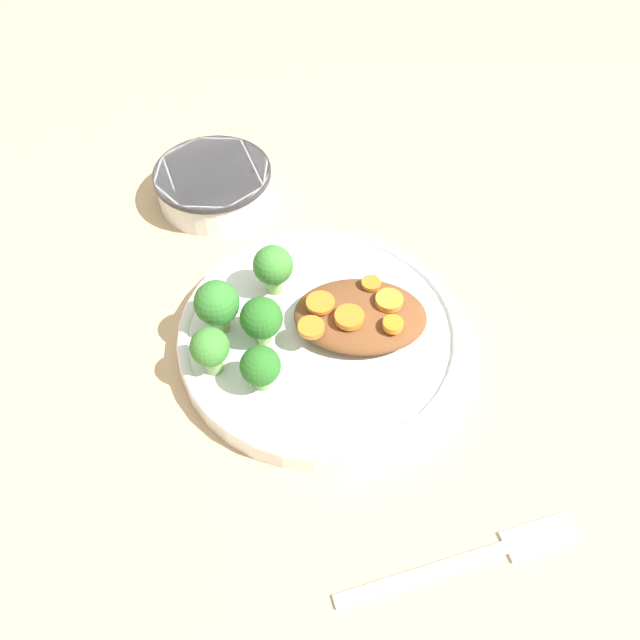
{
  "coord_description": "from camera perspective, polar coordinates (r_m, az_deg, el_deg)",
  "views": [
    {
      "loc": [
        -0.01,
        0.35,
        0.48
      ],
      "look_at": [
        0.0,
        0.0,
        0.04
      ],
      "focal_mm": 35.0,
      "sensor_mm": 36.0,
      "label": 1
    }
  ],
  "objects": [
    {
      "name": "broccoli_floret_3",
      "position": [
        0.54,
        -10.02,
        -2.6
      ],
      "size": [
        0.03,
        0.03,
        0.05
      ],
      "color": "#7FA85B",
      "rests_on": "plate"
    },
    {
      "name": "carrot_slice_5",
      "position": [
        0.55,
        -0.81,
        -0.68
      ],
      "size": [
        0.02,
        0.02,
        0.01
      ],
      "primitive_type": "cylinder",
      "color": "orange",
      "rests_on": "stew_mound"
    },
    {
      "name": "broccoli_floret_1",
      "position": [
        0.59,
        -4.31,
        4.89
      ],
      "size": [
        0.04,
        0.04,
        0.05
      ],
      "color": "#7FA85B",
      "rests_on": "plate"
    },
    {
      "name": "broccoli_floret_4",
      "position": [
        0.57,
        -9.35,
        1.74
      ],
      "size": [
        0.04,
        0.04,
        0.06
      ],
      "color": "#7FA85B",
      "rests_on": "plate"
    },
    {
      "name": "broccoli_floret_0",
      "position": [
        0.55,
        -5.38,
        0.08
      ],
      "size": [
        0.04,
        0.04,
        0.05
      ],
      "color": "#7FA85B",
      "rests_on": "plate"
    },
    {
      "name": "plate",
      "position": [
        0.59,
        -0.0,
        -1.34
      ],
      "size": [
        0.26,
        0.26,
        0.03
      ],
      "color": "white",
      "rests_on": "ground_plane"
    },
    {
      "name": "ground_plane",
      "position": [
        0.6,
        -0.0,
        -2.15
      ],
      "size": [
        4.0,
        4.0,
        0.0
      ],
      "primitive_type": "plane",
      "color": "tan"
    },
    {
      "name": "dip_bowl",
      "position": [
        0.73,
        -9.68,
        12.24
      ],
      "size": [
        0.13,
        0.13,
        0.04
      ],
      "color": "silver",
      "rests_on": "ground_plane"
    },
    {
      "name": "carrot_slice_1",
      "position": [
        0.58,
        4.71,
        3.37
      ],
      "size": [
        0.02,
        0.02,
        0.0
      ],
      "primitive_type": "cylinder",
      "color": "orange",
      "rests_on": "stew_mound"
    },
    {
      "name": "carrot_slice_3",
      "position": [
        0.57,
        6.35,
        1.8
      ],
      "size": [
        0.03,
        0.03,
        0.01
      ],
      "primitive_type": "cylinder",
      "color": "orange",
      "rests_on": "stew_mound"
    },
    {
      "name": "carrot_slice_4",
      "position": [
        0.56,
        -0.12,
        1.59
      ],
      "size": [
        0.03,
        0.03,
        0.0
      ],
      "primitive_type": "cylinder",
      "color": "orange",
      "rests_on": "stew_mound"
    },
    {
      "name": "carrot_slice_2",
      "position": [
        0.55,
        6.69,
        -0.39
      ],
      "size": [
        0.02,
        0.02,
        0.01
      ],
      "primitive_type": "cylinder",
      "color": "orange",
      "rests_on": "stew_mound"
    },
    {
      "name": "broccoli_floret_2",
      "position": [
        0.52,
        -5.47,
        -4.28
      ],
      "size": [
        0.03,
        0.03,
        0.05
      ],
      "color": "#7FA85B",
      "rests_on": "plate"
    },
    {
      "name": "stew_mound",
      "position": [
        0.58,
        3.7,
        0.41
      ],
      "size": [
        0.12,
        0.09,
        0.02
      ],
      "primitive_type": "ellipsoid",
      "color": "brown",
      "rests_on": "plate"
    },
    {
      "name": "carrot_slice_0",
      "position": [
        0.55,
        2.7,
        0.26
      ],
      "size": [
        0.03,
        0.03,
        0.01
      ],
      "primitive_type": "cylinder",
      "color": "orange",
      "rests_on": "stew_mound"
    },
    {
      "name": "fork",
      "position": [
        0.52,
        14.68,
        -20.02
      ],
      "size": [
        0.19,
        0.08,
        0.01
      ],
      "rotation": [
        0.0,
        0.0,
        9.75
      ],
      "color": "silver",
      "rests_on": "ground_plane"
    }
  ]
}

